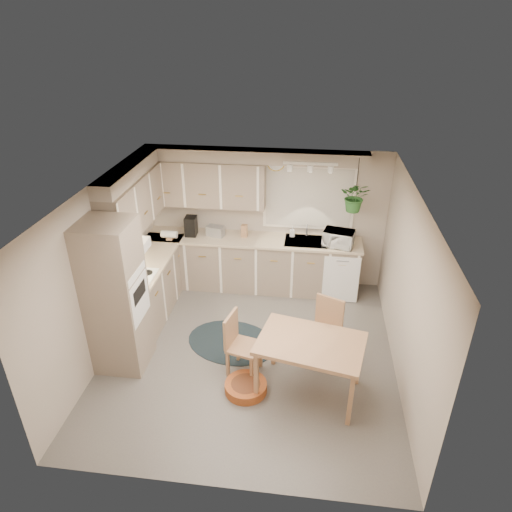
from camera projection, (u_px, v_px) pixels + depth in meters
The scene contains 35 objects.
floor at pixel (250, 353), 6.48m from camera, with size 4.20×4.20×0.00m, color #635F58.
ceiling at pixel (248, 193), 5.36m from camera, with size 4.20×4.20×0.00m, color white.
wall_back at pixel (266, 218), 7.76m from camera, with size 4.00×0.04×2.40m, color #B2A393.
wall_front at pixel (216, 401), 4.08m from camera, with size 4.00×0.04×2.40m, color #B2A393.
wall_left at pixel (102, 271), 6.14m from camera, with size 0.04×4.20×2.40m, color #B2A393.
wall_right at pixel (407, 291), 5.70m from camera, with size 0.04×4.20×2.40m, color #B2A393.
base_cab_left at pixel (151, 286), 7.23m from camera, with size 0.60×1.85×0.90m, color gray.
base_cab_back at pixel (252, 264), 7.87m from camera, with size 3.60×0.60×0.90m, color gray.
counter_left at pixel (148, 260), 7.00m from camera, with size 0.64×1.89×0.04m, color #C9BB92.
counter_back at pixel (252, 240), 7.64m from camera, with size 3.64×0.64×0.04m, color #C9BB92.
oven_stack at pixel (116, 297), 5.85m from camera, with size 0.65×0.65×2.10m, color gray.
wall_oven_face at pixel (140, 299), 5.81m from camera, with size 0.02×0.56×0.58m, color white.
upper_cab_left at pixel (135, 201), 6.70m from camera, with size 0.35×2.00×0.75m, color gray.
upper_cab_back at pixel (204, 183), 7.42m from camera, with size 2.00×0.35×0.75m, color gray.
soffit_left at pixel (130, 170), 6.48m from camera, with size 0.30×2.00×0.20m, color #B2A393.
soffit_back at pixel (253, 156), 7.13m from camera, with size 3.60×0.30×0.20m, color #B2A393.
cooktop at pixel (135, 278), 6.49m from camera, with size 0.52×0.58×0.02m, color white.
range_hood at pixel (130, 249), 6.28m from camera, with size 0.40×0.60×0.14m, color white.
window_blinds at pixel (309, 198), 7.47m from camera, with size 1.40×0.02×1.00m, color beige.
window_frame at pixel (309, 198), 7.47m from camera, with size 1.50×0.02×1.10m, color white.
sink at pixel (306, 243), 7.56m from camera, with size 0.70×0.48×0.10m, color #979A9E.
dishwasher_front at pixel (341, 280), 7.44m from camera, with size 0.58×0.01×0.83m, color white.
track_light_bar at pixel (310, 163), 6.67m from camera, with size 0.80×0.04×0.04m, color white.
wall_clock at pixel (276, 162), 7.25m from camera, with size 0.30×0.30×0.03m, color gold.
dining_table at pixel (309, 367), 5.64m from camera, with size 1.26×0.84×0.79m, color tan.
chair_left at pixel (244, 345), 5.95m from camera, with size 0.41×0.41×0.88m, color tan.
chair_back at pixel (323, 332), 6.18m from camera, with size 0.42×0.42×0.90m, color tan.
braided_rug at pixel (232, 342), 6.69m from camera, with size 1.34×1.00×0.01m, color black.
pet_bed at pixel (246, 387), 5.80m from camera, with size 0.54×0.54×0.12m, color #B14823.
microwave at pixel (339, 237), 7.32m from camera, with size 0.48×0.26×0.32m, color white.
soap_bottle at pixel (292, 234), 7.68m from camera, with size 0.08×0.18×0.08m, color white.
hanging_plant at pixel (355, 200), 7.00m from camera, with size 0.43×0.48×0.38m, color #2B6227.
coffee_maker at pixel (191, 226), 7.68m from camera, with size 0.19×0.23×0.33m, color black.
toaster at pixel (215, 231), 7.69m from camera, with size 0.29×0.16×0.17m, color #979A9E.
knife_block at pixel (244, 231), 7.65m from camera, with size 0.10×0.10×0.21m, color tan.
Camera 1 is at (0.73, -5.02, 4.26)m, focal length 32.00 mm.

